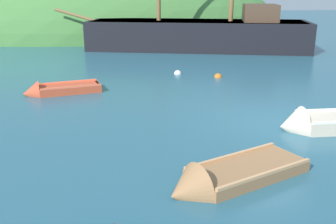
# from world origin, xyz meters

# --- Properties ---
(ground_plane) EXTENTS (120.00, 120.00, 0.00)m
(ground_plane) POSITION_xyz_m (0.00, 0.00, 0.00)
(ground_plane) COLOR #285B70
(shore_hill) EXTENTS (37.15, 21.32, 13.25)m
(shore_hill) POSITION_xyz_m (-6.84, 28.39, 0.00)
(shore_hill) COLOR #477F3D
(shore_hill) RESTS_ON ground
(sailing_ship) EXTENTS (17.53, 7.52, 11.07)m
(sailing_ship) POSITION_xyz_m (0.88, 15.25, 0.73)
(sailing_ship) COLOR black
(sailing_ship) RESTS_ON ground
(rowboat_near_dock) EXTENTS (3.22, 1.69, 0.99)m
(rowboat_near_dock) POSITION_xyz_m (-7.32, 4.43, 0.10)
(rowboat_near_dock) COLOR #C64C2D
(rowboat_near_dock) RESTS_ON ground
(rowboat_outer_left) EXTENTS (3.47, 1.33, 1.21)m
(rowboat_outer_left) POSITION_xyz_m (1.47, -0.99, 0.14)
(rowboat_outer_left) COLOR beige
(rowboat_outer_left) RESTS_ON ground
(rowboat_far) EXTENTS (3.67, 2.50, 1.15)m
(rowboat_far) POSITION_xyz_m (-2.57, -3.96, 0.08)
(rowboat_far) COLOR #9E7047
(rowboat_far) RESTS_ON ground
(buoy_orange) EXTENTS (0.37, 0.37, 0.37)m
(buoy_orange) POSITION_xyz_m (-0.02, 6.51, 0.00)
(buoy_orange) COLOR orange
(buoy_orange) RESTS_ON ground
(buoy_white) EXTENTS (0.37, 0.37, 0.37)m
(buoy_white) POSITION_xyz_m (-1.84, 7.50, 0.00)
(buoy_white) COLOR white
(buoy_white) RESTS_ON ground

